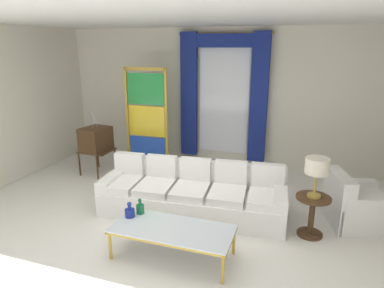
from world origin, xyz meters
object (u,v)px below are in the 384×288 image
(vintage_tv, at_px, (96,140))
(peacock_figurine, at_px, (154,169))
(couch_white_long, at_px, (193,194))
(table_lamp_brass, at_px, (317,168))
(round_side_table, at_px, (312,212))
(stained_glass_divider, at_px, (147,123))
(armchair_white, at_px, (354,206))
(bottle_crystal_tall, at_px, (130,212))
(bottle_blue_decanter, at_px, (140,208))
(coffee_table, at_px, (172,230))

(vintage_tv, height_order, peacock_figurine, vintage_tv)
(couch_white_long, bearing_deg, table_lamp_brass, -4.36)
(peacock_figurine, bearing_deg, round_side_table, -21.49)
(stained_glass_divider, height_order, peacock_figurine, stained_glass_divider)
(stained_glass_divider, xyz_separation_m, table_lamp_brass, (3.34, -1.62, -0.03))
(peacock_figurine, bearing_deg, armchair_white, -9.89)
(bottle_crystal_tall, height_order, vintage_tv, vintage_tv)
(bottle_blue_decanter, distance_m, round_side_table, 2.41)
(bottle_blue_decanter, height_order, peacock_figurine, bottle_blue_decanter)
(peacock_figurine, bearing_deg, coffee_table, -60.00)
(stained_glass_divider, height_order, round_side_table, stained_glass_divider)
(coffee_table, xyz_separation_m, table_lamp_brass, (1.67, 1.11, 0.65))
(table_lamp_brass, bearing_deg, stained_glass_divider, 154.16)
(couch_white_long, xyz_separation_m, armchair_white, (2.43, 0.41, -0.02))
(couch_white_long, distance_m, table_lamp_brass, 1.96)
(bottle_crystal_tall, bearing_deg, vintage_tv, 132.40)
(peacock_figurine, bearing_deg, vintage_tv, -178.02)
(stained_glass_divider, relative_size, table_lamp_brass, 3.86)
(coffee_table, relative_size, stained_glass_divider, 0.70)
(armchair_white, bearing_deg, bottle_crystal_tall, -151.77)
(bottle_blue_decanter, xyz_separation_m, table_lamp_brass, (2.23, 0.89, 0.54))
(bottle_crystal_tall, relative_size, round_side_table, 0.36)
(round_side_table, distance_m, table_lamp_brass, 0.67)
(stained_glass_divider, relative_size, peacock_figurine, 3.67)
(bottle_blue_decanter, xyz_separation_m, bottle_crystal_tall, (-0.09, -0.13, -0.00))
(couch_white_long, bearing_deg, bottle_crystal_tall, -113.43)
(table_lamp_brass, bearing_deg, bottle_blue_decanter, -158.24)
(peacock_figurine, bearing_deg, couch_white_long, -41.47)
(vintage_tv, relative_size, stained_glass_divider, 0.61)
(round_side_table, bearing_deg, stained_glass_divider, 154.16)
(couch_white_long, height_order, bottle_blue_decanter, couch_white_long)
(bottle_blue_decanter, distance_m, vintage_tv, 2.90)
(peacock_figurine, xyz_separation_m, table_lamp_brass, (2.99, -1.18, 0.81))
(bottle_crystal_tall, relative_size, peacock_figurine, 0.36)
(round_side_table, bearing_deg, couch_white_long, 175.64)
(bottle_crystal_tall, height_order, table_lamp_brass, table_lamp_brass)
(armchair_white, height_order, round_side_table, armchair_white)
(bottle_blue_decanter, xyz_separation_m, stained_glass_divider, (-1.11, 2.51, 0.57))
(couch_white_long, xyz_separation_m, peacock_figurine, (-1.18, 1.04, -0.09))
(vintage_tv, xyz_separation_m, table_lamp_brass, (4.29, -1.13, 0.30))
(couch_white_long, relative_size, bottle_crystal_tall, 13.97)
(vintage_tv, bearing_deg, armchair_white, -6.79)
(couch_white_long, distance_m, armchair_white, 2.46)
(coffee_table, height_order, table_lamp_brass, table_lamp_brass)
(bottle_blue_decanter, xyz_separation_m, peacock_figurine, (-0.76, 2.07, -0.27))
(peacock_figurine, bearing_deg, table_lamp_brass, -21.49)
(armchair_white, xyz_separation_m, table_lamp_brass, (-0.61, -0.55, 0.74))
(coffee_table, xyz_separation_m, peacock_figurine, (-1.32, 2.29, -0.16))
(vintage_tv, xyz_separation_m, peacock_figurine, (1.30, 0.04, -0.51))
(bottle_blue_decanter, distance_m, armchair_white, 3.19)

